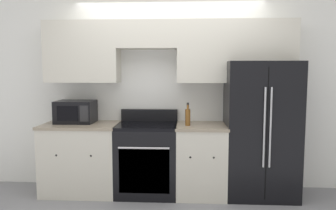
% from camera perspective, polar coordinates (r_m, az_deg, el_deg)
% --- Properties ---
extents(ground_plane, '(12.00, 12.00, 0.00)m').
position_cam_1_polar(ground_plane, '(4.13, -0.25, -16.68)').
color(ground_plane, gray).
extents(wall_back, '(8.00, 0.39, 2.60)m').
position_cam_1_polar(wall_back, '(4.40, 0.40, 4.88)').
color(wall_back, white).
rests_on(wall_back, ground_plane).
extents(lower_cabinets_left, '(0.98, 0.64, 0.91)m').
position_cam_1_polar(lower_cabinets_left, '(4.48, -14.78, -8.90)').
color(lower_cabinets_left, beige).
rests_on(lower_cabinets_left, ground_plane).
extents(lower_cabinets_right, '(0.64, 0.64, 0.91)m').
position_cam_1_polar(lower_cabinets_right, '(4.27, 5.73, -9.46)').
color(lower_cabinets_right, beige).
rests_on(lower_cabinets_right, ground_plane).
extents(oven_range, '(0.77, 0.65, 1.07)m').
position_cam_1_polar(oven_range, '(4.30, -3.66, -9.29)').
color(oven_range, black).
rests_on(oven_range, ground_plane).
extents(refrigerator, '(0.88, 0.80, 1.71)m').
position_cam_1_polar(refrigerator, '(4.35, 15.64, -4.01)').
color(refrigerator, black).
rests_on(refrigerator, ground_plane).
extents(microwave, '(0.49, 0.38, 0.29)m').
position_cam_1_polar(microwave, '(4.47, -15.78, -1.13)').
color(microwave, black).
rests_on(microwave, lower_cabinets_left).
extents(bottle, '(0.06, 0.06, 0.29)m').
position_cam_1_polar(bottle, '(4.09, 3.46, -2.03)').
color(bottle, brown).
rests_on(bottle, lower_cabinets_right).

